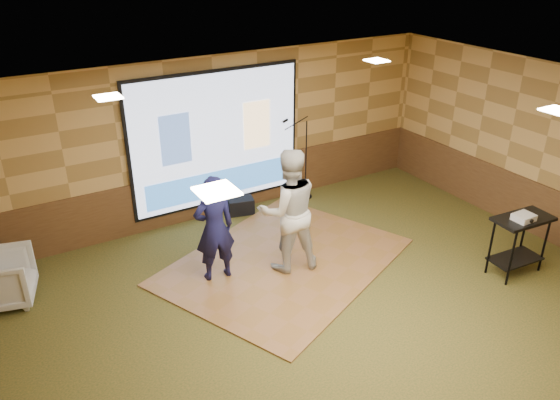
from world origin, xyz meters
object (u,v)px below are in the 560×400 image
av_table (520,234)px  player_left (214,228)px  duffel_bag (241,206)px  mic_stand (303,175)px  banquet_chair (2,279)px  projector (524,217)px  projector_screen (217,141)px  dance_floor (285,261)px  player_right (288,211)px

av_table → player_left: bearing=151.5°
player_left → duffel_bag: size_ratio=3.53×
av_table → mic_stand: mic_stand is taller
banquet_chair → projector: bearing=-100.8°
player_left → banquet_chair: (-2.90, 1.01, -0.49)m
projector_screen → dance_floor: projector_screen is taller
player_right → duffel_bag: (0.22, 2.10, -0.88)m
av_table → mic_stand: (-1.39, 4.00, -0.19)m
dance_floor → av_table: 3.70m
projector → banquet_chair: projector is taller
player_right → mic_stand: size_ratio=1.15×
projector_screen → player_right: (0.11, -2.29, -0.45)m
av_table → duffel_bag: size_ratio=2.01×
projector_screen → player_left: 2.29m
projector → duffel_bag: bearing=123.8°
player_left → projector: (4.03, -2.29, 0.14)m
player_right → banquet_chair: 4.27m
projector_screen → mic_stand: (1.73, -0.22, -0.98)m
projector → duffel_bag: 4.98m
dance_floor → banquet_chair: (-4.04, 1.17, 0.37)m
dance_floor → player_right: 1.03m
projector_screen → player_left: (-1.00, -1.98, -0.60)m
mic_stand → projector: bearing=-75.8°
av_table → mic_stand: size_ratio=0.56×
mic_stand → duffel_bag: mic_stand is taller
projector_screen → player_left: bearing=-116.7°
banquet_chair → duffel_bag: bearing=-64.9°
duffel_bag → projector: bearing=-56.4°
projector_screen → av_table: 5.31m
dance_floor → mic_stand: mic_stand is taller
dance_floor → projector: 3.74m
banquet_chair → duffel_bag: 4.30m
mic_stand → duffel_bag: 1.45m
player_left → projector: 4.64m
duffel_bag → av_table: bearing=-55.2°
player_right → av_table: (3.01, -1.93, -0.35)m
dance_floor → mic_stand: bearing=50.3°
dance_floor → projector: projector is taller
dance_floor → av_table: size_ratio=3.86×
player_left → mic_stand: size_ratio=0.98×
dance_floor → mic_stand: size_ratio=2.16×
av_table → player_right: bearing=147.4°
dance_floor → player_right: player_right is taller
projector_screen → banquet_chair: (-3.89, -0.96, -1.09)m
projector → banquet_chair: (-6.93, 3.31, -0.64)m
projector_screen → projector: projector_screen is taller
projector_screen → av_table: (3.12, -4.22, -0.79)m
player_right → banquet_chair: (-4.01, 1.33, -0.64)m
projector → duffel_bag: projector is taller
av_table → mic_stand: bearing=109.2°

